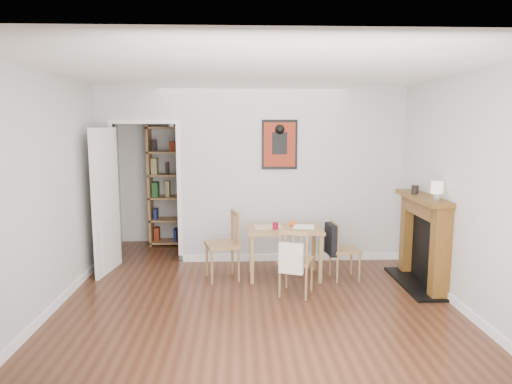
{
  "coord_description": "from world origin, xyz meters",
  "views": [
    {
      "loc": [
        -0.2,
        -5.31,
        2.04
      ],
      "look_at": [
        0.03,
        0.6,
        1.16
      ],
      "focal_mm": 32.0,
      "sensor_mm": 36.0,
      "label": 1
    }
  ],
  "objects_px": {
    "red_glass": "(275,226)",
    "chair_front": "(296,261)",
    "ceramic_jar_a": "(415,189)",
    "ceramic_jar_b": "(414,189)",
    "mantel_lamp": "(437,189)",
    "dining_table": "(285,234)",
    "notebook": "(304,227)",
    "chair_right": "(344,249)",
    "fireplace": "(424,238)",
    "chair_left": "(222,245)",
    "orange_fruit": "(292,223)",
    "bookshelf": "(174,186)"
  },
  "relations": [
    {
      "from": "chair_left",
      "to": "notebook",
      "type": "xyz_separation_m",
      "value": [
        1.09,
        0.1,
        0.22
      ]
    },
    {
      "from": "chair_left",
      "to": "chair_right",
      "type": "xyz_separation_m",
      "value": [
        1.61,
        -0.05,
        -0.06
      ]
    },
    {
      "from": "red_glass",
      "to": "ceramic_jar_b",
      "type": "relative_size",
      "value": 1.01
    },
    {
      "from": "chair_front",
      "to": "ceramic_jar_a",
      "type": "bearing_deg",
      "value": 15.37
    },
    {
      "from": "chair_front",
      "to": "notebook",
      "type": "distance_m",
      "value": 0.76
    },
    {
      "from": "dining_table",
      "to": "notebook",
      "type": "xyz_separation_m",
      "value": [
        0.26,
        0.04,
        0.09
      ]
    },
    {
      "from": "chair_right",
      "to": "ceramic_jar_b",
      "type": "distance_m",
      "value": 1.22
    },
    {
      "from": "fireplace",
      "to": "chair_right",
      "type": "bearing_deg",
      "value": 165.64
    },
    {
      "from": "dining_table",
      "to": "red_glass",
      "type": "bearing_deg",
      "value": -152.76
    },
    {
      "from": "chair_right",
      "to": "mantel_lamp",
      "type": "distance_m",
      "value": 1.44
    },
    {
      "from": "chair_front",
      "to": "ceramic_jar_a",
      "type": "distance_m",
      "value": 1.82
    },
    {
      "from": "bookshelf",
      "to": "fireplace",
      "type": "xyz_separation_m",
      "value": [
        3.45,
        -2.15,
        -0.39
      ]
    },
    {
      "from": "ceramic_jar_b",
      "to": "chair_right",
      "type": "bearing_deg",
      "value": -178.83
    },
    {
      "from": "chair_left",
      "to": "chair_front",
      "type": "relative_size",
      "value": 1.11
    },
    {
      "from": "ceramic_jar_b",
      "to": "red_glass",
      "type": "bearing_deg",
      "value": 179.28
    },
    {
      "from": "chair_front",
      "to": "bookshelf",
      "type": "distance_m",
      "value": 3.07
    },
    {
      "from": "chair_left",
      "to": "mantel_lamp",
      "type": "xyz_separation_m",
      "value": [
        2.54,
        -0.68,
        0.84
      ]
    },
    {
      "from": "ceramic_jar_b",
      "to": "notebook",
      "type": "bearing_deg",
      "value": 174.74
    },
    {
      "from": "chair_front",
      "to": "dining_table",
      "type": "bearing_deg",
      "value": 96.36
    },
    {
      "from": "ceramic_jar_a",
      "to": "ceramic_jar_b",
      "type": "height_order",
      "value": "ceramic_jar_a"
    },
    {
      "from": "chair_right",
      "to": "ceramic_jar_b",
      "type": "xyz_separation_m",
      "value": [
        0.92,
        0.02,
        0.8
      ]
    },
    {
      "from": "fireplace",
      "to": "mantel_lamp",
      "type": "xyz_separation_m",
      "value": [
        -0.04,
        -0.37,
        0.68
      ]
    },
    {
      "from": "fireplace",
      "to": "orange_fruit",
      "type": "height_order",
      "value": "fireplace"
    },
    {
      "from": "chair_right",
      "to": "fireplace",
      "type": "height_order",
      "value": "fireplace"
    },
    {
      "from": "ceramic_jar_a",
      "to": "mantel_lamp",
      "type": "bearing_deg",
      "value": -83.8
    },
    {
      "from": "mantel_lamp",
      "to": "ceramic_jar_a",
      "type": "relative_size",
      "value": 2.02
    },
    {
      "from": "chair_left",
      "to": "red_glass",
      "type": "height_order",
      "value": "chair_left"
    },
    {
      "from": "chair_right",
      "to": "mantel_lamp",
      "type": "bearing_deg",
      "value": -33.8
    },
    {
      "from": "ceramic_jar_a",
      "to": "bookshelf",
      "type": "bearing_deg",
      "value": 149.08
    },
    {
      "from": "red_glass",
      "to": "chair_front",
      "type": "bearing_deg",
      "value": -70.97
    },
    {
      "from": "chair_right",
      "to": "mantel_lamp",
      "type": "relative_size",
      "value": 3.45
    },
    {
      "from": "chair_front",
      "to": "bookshelf",
      "type": "xyz_separation_m",
      "value": [
        -1.77,
        2.44,
        0.58
      ]
    },
    {
      "from": "red_glass",
      "to": "orange_fruit",
      "type": "relative_size",
      "value": 1.15
    },
    {
      "from": "dining_table",
      "to": "chair_front",
      "type": "relative_size",
      "value": 1.2
    },
    {
      "from": "mantel_lamp",
      "to": "ceramic_jar_b",
      "type": "height_order",
      "value": "mantel_lamp"
    },
    {
      "from": "mantel_lamp",
      "to": "ceramic_jar_b",
      "type": "distance_m",
      "value": 0.65
    },
    {
      "from": "chair_right",
      "to": "ceramic_jar_a",
      "type": "height_order",
      "value": "ceramic_jar_a"
    },
    {
      "from": "mantel_lamp",
      "to": "ceramic_jar_a",
      "type": "height_order",
      "value": "mantel_lamp"
    },
    {
      "from": "bookshelf",
      "to": "chair_right",
      "type": "bearing_deg",
      "value": -37.5
    },
    {
      "from": "chair_left",
      "to": "orange_fruit",
      "type": "relative_size",
      "value": 11.1
    },
    {
      "from": "chair_front",
      "to": "bookshelf",
      "type": "bearing_deg",
      "value": 125.97
    },
    {
      "from": "dining_table",
      "to": "chair_front",
      "type": "height_order",
      "value": "chair_front"
    },
    {
      "from": "dining_table",
      "to": "ceramic_jar_a",
      "type": "bearing_deg",
      "value": -7.42
    },
    {
      "from": "dining_table",
      "to": "ceramic_jar_b",
      "type": "xyz_separation_m",
      "value": [
        1.69,
        -0.09,
        0.61
      ]
    },
    {
      "from": "dining_table",
      "to": "red_glass",
      "type": "relative_size",
      "value": 10.41
    },
    {
      "from": "mantel_lamp",
      "to": "ceramic_jar_a",
      "type": "xyz_separation_m",
      "value": [
        -0.06,
        0.52,
        -0.08
      ]
    },
    {
      "from": "dining_table",
      "to": "chair_right",
      "type": "bearing_deg",
      "value": -7.9
    },
    {
      "from": "fireplace",
      "to": "chair_left",
      "type": "bearing_deg",
      "value": 173.31
    },
    {
      "from": "chair_right",
      "to": "notebook",
      "type": "height_order",
      "value": "chair_right"
    },
    {
      "from": "chair_front",
      "to": "fireplace",
      "type": "relative_size",
      "value": 0.66
    }
  ]
}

